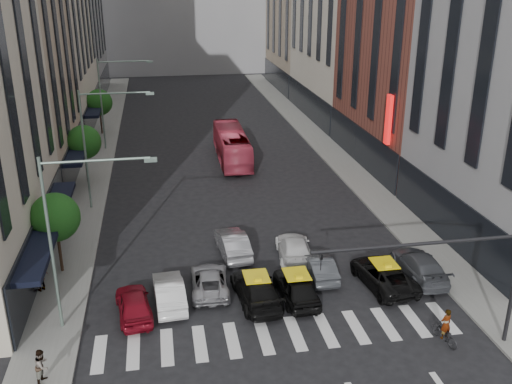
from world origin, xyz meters
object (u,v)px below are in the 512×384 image
streetlamp_near (69,221)px  pedestrian_far (40,277)px  car_red (134,304)px  taxi_left (256,289)px  streetlamp_mid (97,134)px  streetlamp_far (110,92)px  bus (232,145)px  motorcycle (444,334)px  pedestrian_near (42,366)px  taxi_center (296,287)px  car_white_front (169,292)px

streetlamp_near → pedestrian_far: size_ratio=5.43×
car_red → taxi_left: (6.59, 0.32, 0.03)m
streetlamp_near → taxi_left: streetlamp_near is taller
streetlamp_mid → pedestrian_far: bearing=-101.8°
streetlamp_far → pedestrian_far: (-2.56, -28.19, -4.93)m
pedestrian_far → bus: bearing=-164.4°
car_red → motorcycle: 15.81m
streetlamp_mid → pedestrian_near: size_ratio=5.51×
motorcycle → pedestrian_far: pedestrian_far is taller
streetlamp_mid → pedestrian_near: bearing=-93.2°
car_red → taxi_center: taxi_center is taller
bus → pedestrian_near: size_ratio=6.80×
streetlamp_far → pedestrian_near: (-1.14, -36.25, -4.94)m
streetlamp_near → bus: (11.31, 26.04, -4.36)m
taxi_left → motorcycle: 9.95m
streetlamp_near → pedestrian_near: 6.61m
streetlamp_mid → pedestrian_near: (-1.14, -20.25, -4.94)m
taxi_center → pedestrian_near: size_ratio=2.76×
pedestrian_near → pedestrian_far: (-1.42, 8.06, 0.01)m
streetlamp_near → streetlamp_far: 32.00m
streetlamp_mid → taxi_center: (11.45, -15.32, -5.14)m
streetlamp_mid → motorcycle: size_ratio=4.93×
pedestrian_near → car_red: bearing=-24.4°
car_red → bus: bearing=-116.7°
streetlamp_far → car_white_front: size_ratio=2.01×
car_red → pedestrian_near: 6.10m
streetlamp_near → streetlamp_mid: (0.00, 16.00, 0.00)m
motorcycle → pedestrian_far: (-20.20, 8.29, 0.50)m
motorcycle → taxi_left: bearing=-44.4°
car_white_front → pedestrian_far: (-7.08, 2.39, 0.24)m
streetlamp_mid → streetlamp_far: bearing=90.0°
streetlamp_far → bus: 13.50m
streetlamp_mid → motorcycle: (17.64, -20.48, -5.42)m
streetlamp_far → pedestrian_near: size_ratio=5.51×
bus → motorcycle: bus is taller
motorcycle → pedestrian_near: 18.79m
streetlamp_far → motorcycle: streetlamp_far is taller
streetlamp_mid → car_red: 16.53m
bus → pedestrian_near: bus is taller
streetlamp_far → taxi_left: bearing=-73.5°
streetlamp_near → motorcycle: streetlamp_near is taller
streetlamp_near → bus: bearing=66.5°
taxi_left → pedestrian_near: pedestrian_near is taller
car_white_front → taxi_left: taxi_left is taller
car_white_front → taxi_center: taxi_center is taller
streetlamp_far → motorcycle: bearing=-64.2°
streetlamp_mid → pedestrian_near: streetlamp_mid is taller
streetlamp_mid → car_white_front: (4.52, -14.58, -5.17)m
streetlamp_mid → pedestrian_near: 20.88m
car_red → streetlamp_far: bearing=-93.2°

